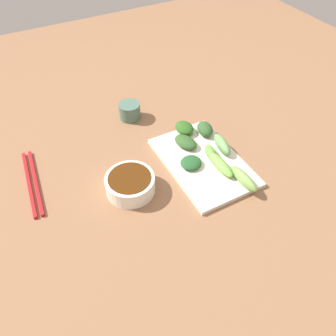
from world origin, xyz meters
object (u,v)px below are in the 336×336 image
(tea_cup, at_px, (130,111))
(chopsticks, at_px, (32,182))
(sauce_bowl, at_px, (130,183))
(serving_plate, at_px, (203,162))

(tea_cup, bearing_deg, chopsticks, -157.95)
(chopsticks, height_order, tea_cup, tea_cup)
(sauce_bowl, height_order, serving_plate, sauce_bowl)
(serving_plate, height_order, chopsticks, serving_plate)
(chopsticks, relative_size, tea_cup, 3.60)
(sauce_bowl, relative_size, tea_cup, 1.87)
(sauce_bowl, xyz_separation_m, serving_plate, (0.21, -0.01, -0.02))
(sauce_bowl, bearing_deg, serving_plate, -2.43)
(chopsticks, bearing_deg, sauce_bowl, -27.90)
(sauce_bowl, distance_m, tea_cup, 0.29)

